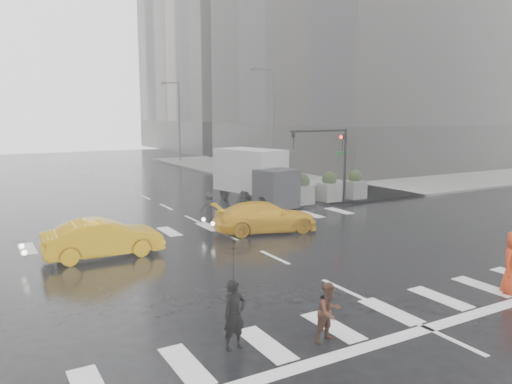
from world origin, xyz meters
TOP-DOWN VIEW (x-y plane):
  - ground at (0.00, 0.00)m, footprint 120.00×120.00m
  - sidewalk_ne at (19.50, 17.50)m, footprint 35.00×35.00m
  - building_ne_far at (29.00, 56.00)m, footprint 26.05×26.05m
  - road_markings at (0.00, 0.00)m, footprint 18.00×48.00m
  - traffic_signal_pole at (9.01, 8.01)m, footprint 4.45×0.42m
  - street_lamp_near at (10.87, 18.00)m, footprint 2.15×0.22m
  - street_lamp_far at (10.87, 38.00)m, footprint 2.15×0.22m
  - planter_west at (7.00, 8.20)m, footprint 1.10×1.10m
  - planter_mid at (9.00, 8.20)m, footprint 1.10×1.10m
  - planter_east at (11.00, 8.20)m, footprint 1.10×1.10m
  - pedestrian_black at (-4.72, -5.82)m, footprint 1.07×1.08m
  - pedestrian_brown at (-2.60, -6.60)m, footprint 0.76×0.62m
  - pedestrian_far_a at (1.35, 5.00)m, footprint 1.05×0.64m
  - pedestrian_far_b at (0.52, 7.07)m, footprint 1.07×0.76m
  - taxi_mid at (-5.57, 3.29)m, footprint 4.43×1.66m
  - taxi_rear at (1.83, 3.75)m, footprint 4.57×2.86m
  - box_truck at (5.16, 10.31)m, footprint 2.29×6.11m

SIDE VIEW (x-z plane):
  - ground at x=0.00m, z-range 0.00..0.00m
  - road_markings at x=0.00m, z-range 0.00..0.01m
  - sidewalk_ne at x=19.50m, z-range 0.00..0.15m
  - taxi_rear at x=1.83m, z-range 0.00..1.39m
  - taxi_mid at x=-5.57m, z-range 0.00..1.44m
  - pedestrian_brown at x=-2.60m, z-range 0.00..1.45m
  - pedestrian_far_b at x=0.52m, z-range 0.00..1.50m
  - pedestrian_far_a at x=1.35m, z-range 0.00..1.78m
  - planter_west at x=7.00m, z-range 0.08..1.88m
  - planter_mid at x=9.00m, z-range 0.08..1.88m
  - planter_east at x=11.00m, z-range 0.08..1.88m
  - pedestrian_black at x=-4.72m, z-range 0.41..2.84m
  - box_truck at x=5.16m, z-range 0.11..3.36m
  - traffic_signal_pole at x=9.01m, z-range 0.97..5.47m
  - street_lamp_near at x=10.87m, z-range 0.45..9.45m
  - street_lamp_far at x=10.87m, z-range 0.45..9.45m
  - building_ne_far at x=29.00m, z-range -1.73..34.27m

